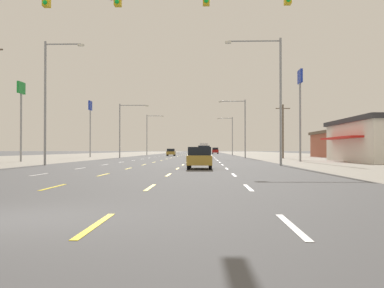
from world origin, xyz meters
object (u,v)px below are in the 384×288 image
(hatchback_inner_left_mid, at_px, (171,152))
(streetlight_left_row_1, at_px, (123,126))
(suv_inner_right_near, at_px, (204,152))
(streetlight_left_row_0, at_px, (48,95))
(suv_far_right_far, at_px, (215,151))
(streetlight_right_row_0, at_px, (275,91))
(streetlight_right_row_1, at_px, (242,124))
(pole_sign_left_row_1, at_px, (21,104))
(box_truck_inner_right_midfar, at_px, (204,148))
(hatchback_inner_right_nearest, at_px, (200,158))
(pole_sign_right_row_1, at_px, (300,95))
(streetlight_right_row_2, at_px, (231,133))
(streetlight_left_row_2, at_px, (149,132))
(pole_sign_left_row_2, at_px, (90,116))

(hatchback_inner_left_mid, height_order, streetlight_left_row_1, streetlight_left_row_1)
(suv_inner_right_near, xyz_separation_m, streetlight_left_row_0, (-13.39, -31.67, 5.06))
(suv_far_right_far, xyz_separation_m, streetlight_left_row_0, (-16.81, -99.14, 5.06))
(streetlight_right_row_0, bearing_deg, streetlight_right_row_1, 89.97)
(streetlight_left_row_1, bearing_deg, pole_sign_left_row_1, -109.72)
(streetlight_left_row_0, relative_size, streetlight_left_row_1, 1.22)
(box_truck_inner_right_midfar, xyz_separation_m, suv_far_right_far, (3.62, 7.40, -0.81))
(hatchback_inner_right_nearest, height_order, streetlight_right_row_0, streetlight_right_row_0)
(pole_sign_right_row_1, height_order, streetlight_right_row_1, pole_sign_right_row_1)
(streetlight_left_row_1, bearing_deg, pole_sign_right_row_1, -39.21)
(streetlight_right_row_2, bearing_deg, suv_far_right_far, 94.59)
(streetlight_left_row_2, bearing_deg, streetlight_left_row_0, -90.11)
(hatchback_inner_left_mid, bearing_deg, streetlight_left_row_1, -105.47)
(streetlight_left_row_2, bearing_deg, suv_inner_right_near, -67.66)
(box_truck_inner_right_midfar, bearing_deg, hatchback_inner_left_mid, -100.28)
(box_truck_inner_right_midfar, distance_m, streetlight_right_row_0, 92.07)
(suv_inner_right_near, xyz_separation_m, pole_sign_left_row_1, (-20.64, -20.71, 5.53))
(suv_far_right_far, xyz_separation_m, streetlight_right_row_0, (2.72, -99.14, 5.29))
(streetlight_right_row_0, bearing_deg, hatchback_inner_left_mid, 103.83)
(pole_sign_right_row_1, bearing_deg, suv_far_right_far, 94.99)
(hatchback_inner_right_nearest, relative_size, pole_sign_left_row_1, 0.43)
(box_truck_inner_right_midfar, xyz_separation_m, streetlight_left_row_0, (-13.20, -91.74, 4.25))
(streetlight_left_row_1, distance_m, streetlight_right_row_1, 19.27)
(streetlight_left_row_2, bearing_deg, pole_sign_right_row_1, -64.83)
(pole_sign_left_row_2, xyz_separation_m, pole_sign_right_row_1, (31.57, -27.13, 0.10))
(pole_sign_right_row_1, bearing_deg, streetlight_right_row_1, 103.87)
(hatchback_inner_left_mid, distance_m, pole_sign_right_row_1, 45.72)
(pole_sign_left_row_1, bearing_deg, streetlight_left_row_0, -56.51)
(streetlight_left_row_2, bearing_deg, hatchback_inner_right_nearest, -79.47)
(pole_sign_left_row_2, xyz_separation_m, streetlight_left_row_2, (7.30, 24.52, -1.89))
(pole_sign_right_row_1, bearing_deg, box_truck_inner_right_midfar, 98.03)
(pole_sign_left_row_2, relative_size, pole_sign_right_row_1, 0.97)
(suv_inner_right_near, xyz_separation_m, suv_far_right_far, (3.43, 67.47, 0.00))
(pole_sign_left_row_2, bearing_deg, hatchback_inner_left_mid, 46.72)
(pole_sign_left_row_1, xyz_separation_m, pole_sign_left_row_2, (0.08, 28.45, 0.93))
(pole_sign_right_row_1, distance_m, streetlight_right_row_2, 51.92)
(streetlight_left_row_0, bearing_deg, pole_sign_left_row_2, 100.31)
(streetlight_right_row_1, bearing_deg, pole_sign_left_row_2, 164.42)
(box_truck_inner_right_midfar, relative_size, streetlight_right_row_2, 0.80)
(suv_far_right_far, bearing_deg, streetlight_left_row_0, -99.62)
(suv_inner_right_near, relative_size, streetlight_right_row_0, 0.45)
(pole_sign_left_row_2, bearing_deg, streetlight_right_row_1, -15.58)
(suv_far_right_far, relative_size, streetlight_right_row_2, 0.54)
(pole_sign_left_row_1, xyz_separation_m, streetlight_right_row_2, (26.89, 52.97, -1.33))
(streetlight_left_row_0, bearing_deg, streetlight_left_row_2, 89.89)
(streetlight_right_row_1, bearing_deg, streetlight_left_row_0, -121.44)
(streetlight_right_row_1, bearing_deg, pole_sign_right_row_1, -76.13)
(hatchback_inner_left_mid, bearing_deg, streetlight_left_row_0, -96.69)
(streetlight_left_row_0, bearing_deg, streetlight_left_row_1, 89.50)
(streetlight_right_row_2, bearing_deg, streetlight_left_row_2, 180.00)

